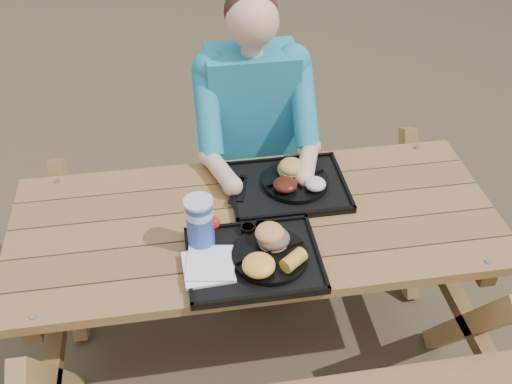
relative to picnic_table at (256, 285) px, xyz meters
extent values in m
plane|color=#999999|center=(0.00, 0.00, -0.38)|extent=(60.00, 60.00, 0.00)
cube|color=black|center=(-0.04, -0.21, 0.39)|extent=(0.45, 0.35, 0.02)
cube|color=black|center=(0.15, 0.15, 0.39)|extent=(0.45, 0.35, 0.02)
cylinder|color=black|center=(0.01, -0.22, 0.41)|extent=(0.26, 0.26, 0.02)
cylinder|color=black|center=(0.18, 0.16, 0.41)|extent=(0.26, 0.26, 0.02)
cube|color=white|center=(-0.20, -0.23, 0.40)|extent=(0.17, 0.17, 0.02)
cylinder|color=#1638A7|center=(-0.21, -0.12, 0.49)|extent=(0.09, 0.09, 0.19)
cylinder|color=black|center=(-0.04, -0.09, 0.41)|extent=(0.05, 0.05, 0.03)
cylinder|color=yellow|center=(0.01, -0.09, 0.41)|extent=(0.05, 0.05, 0.03)
ellipsoid|color=#FFB643|center=(-0.04, -0.29, 0.44)|extent=(0.11, 0.11, 0.05)
cube|color=black|center=(-0.03, 0.16, 0.40)|extent=(0.07, 0.16, 0.01)
ellipsoid|color=#47140E|center=(0.13, 0.11, 0.44)|extent=(0.09, 0.09, 0.04)
ellipsoid|color=silver|center=(0.24, 0.09, 0.44)|extent=(0.08, 0.08, 0.04)
camera|label=1|loc=(-0.24, -1.52, 1.81)|focal=40.00mm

